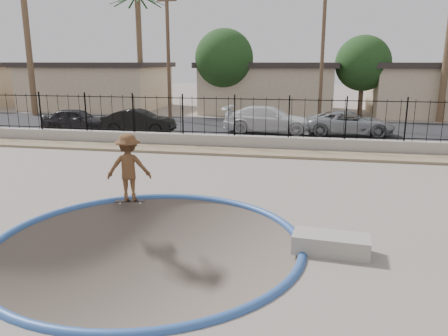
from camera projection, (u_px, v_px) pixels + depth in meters
name	position (u px, v px, depth m)	size (l,w,h in m)	color
ground	(240.00, 163.00, 22.45)	(120.00, 120.00, 2.20)	gray
bowl_pit	(148.00, 243.00, 9.80)	(6.84, 6.84, 1.80)	#52483F
coping_ring	(148.00, 243.00, 9.80)	(7.04, 7.04, 0.20)	#2E5397
rock_strip	(230.00, 151.00, 19.51)	(42.00, 1.60, 0.11)	#978463
retaining_wall	(234.00, 142.00, 20.50)	(42.00, 0.45, 0.60)	gray
fence	(235.00, 116.00, 20.22)	(40.00, 0.04, 1.80)	black
street	(253.00, 127.00, 26.95)	(90.00, 8.00, 0.04)	black
house_west	(98.00, 85.00, 38.37)	(11.60, 8.60, 3.90)	tan
house_center	(269.00, 87.00, 35.54)	(10.60, 8.60, 3.90)	tan
palm_left	(24.00, 4.00, 31.14)	(2.30, 2.30, 11.30)	brown
palm_mid	(139.00, 26.00, 33.93)	(2.30, 2.30, 9.30)	brown
utility_pole_left	(168.00, 50.00, 28.88)	(1.70, 0.24, 9.00)	#473323
utility_pole_mid	(323.00, 45.00, 26.93)	(1.70, 0.24, 9.50)	#473323
street_tree_left	(224.00, 58.00, 32.25)	(4.32, 4.32, 6.36)	#473323
street_tree_mid	(363.00, 63.00, 31.39)	(3.96, 3.96, 5.83)	#473323
skater	(129.00, 171.00, 12.34)	(1.24, 0.71, 1.92)	brown
skateboard	(131.00, 201.00, 12.55)	(0.88, 0.41, 0.07)	black
concrete_ledge	(331.00, 244.00, 9.26)	(1.60, 0.70, 0.40)	gray
car_a	(77.00, 120.00, 25.21)	(1.56, 3.88, 1.32)	black
car_b	(139.00, 121.00, 24.49)	(1.40, 4.02, 1.32)	black
car_c	(269.00, 120.00, 24.64)	(2.09, 5.13, 1.49)	silver
car_d	(350.00, 123.00, 23.83)	(2.16, 4.69, 1.30)	gray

